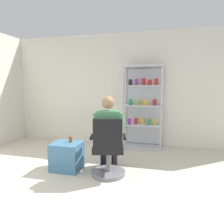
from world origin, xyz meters
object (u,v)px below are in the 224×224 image
object	(u,v)px
display_cabinet_main	(143,107)
office_chair	(108,152)
seated_shopkeeper	(108,131)
storage_crate	(67,156)
tea_glass	(70,139)

from	to	relation	value
display_cabinet_main	office_chair	world-z (taller)	display_cabinet_main
display_cabinet_main	office_chair	size ratio (longest dim) A/B	1.98
office_chair	display_cabinet_main	bearing A→B (deg)	78.26
office_chair	seated_shopkeeper	distance (m)	0.36
seated_shopkeeper	storage_crate	bearing A→B (deg)	-174.09
storage_crate	tea_glass	size ratio (longest dim) A/B	4.70
seated_shopkeeper	tea_glass	bearing A→B (deg)	-178.17
display_cabinet_main	storage_crate	bearing A→B (deg)	-124.03
display_cabinet_main	office_chair	bearing A→B (deg)	-101.74
seated_shopkeeper	tea_glass	size ratio (longest dim) A/B	12.46
seated_shopkeeper	storage_crate	xyz separation A→B (m)	(-0.72, -0.07, -0.47)
tea_glass	office_chair	bearing A→B (deg)	-10.89
storage_crate	tea_glass	bearing A→B (deg)	48.28
seated_shopkeeper	office_chair	bearing A→B (deg)	-76.58
office_chair	seated_shopkeeper	xyz separation A→B (m)	(-0.04, 0.16, 0.32)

